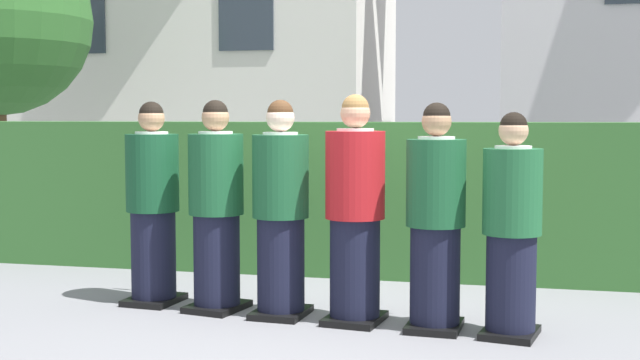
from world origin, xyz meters
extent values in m
plane|color=slate|center=(0.00, 0.00, 0.00)|extent=(60.00, 60.00, 0.00)
cylinder|color=black|center=(-1.44, 0.19, 0.38)|extent=(0.36, 0.36, 0.76)
cube|color=black|center=(-1.44, 0.19, 0.03)|extent=(0.42, 0.50, 0.05)
cylinder|color=#144728|center=(-1.44, 0.19, 1.07)|extent=(0.43, 0.43, 0.62)
cylinder|color=white|center=(-1.44, 0.19, 1.39)|extent=(0.27, 0.27, 0.03)
cube|color=navy|center=(-1.43, 0.40, 1.19)|extent=(0.04, 0.02, 0.27)
sphere|color=tan|center=(-1.44, 0.19, 1.51)|extent=(0.21, 0.21, 0.21)
sphere|color=black|center=(-1.44, 0.19, 1.55)|extent=(0.20, 0.20, 0.20)
cube|color=white|center=(-1.42, 0.47, 0.98)|extent=(0.15, 0.02, 0.20)
cylinder|color=black|center=(-0.85, 0.08, 0.38)|extent=(0.36, 0.36, 0.76)
cube|color=black|center=(-0.85, 0.08, 0.03)|extent=(0.47, 0.54, 0.05)
cylinder|color=#19512D|center=(-0.85, 0.08, 1.07)|extent=(0.43, 0.43, 0.63)
cylinder|color=white|center=(-0.85, 0.08, 1.39)|extent=(0.27, 0.27, 0.03)
cube|color=#236038|center=(-0.81, 0.28, 1.20)|extent=(0.04, 0.02, 0.28)
sphere|color=tan|center=(-0.85, 0.08, 1.52)|extent=(0.21, 0.21, 0.21)
sphere|color=black|center=(-0.85, 0.08, 1.55)|extent=(0.20, 0.20, 0.20)
cylinder|color=black|center=(-0.31, 0.01, 0.38)|extent=(0.36, 0.36, 0.76)
cube|color=black|center=(-0.31, 0.01, 0.03)|extent=(0.41, 0.50, 0.05)
cylinder|color=#19512D|center=(-0.31, 0.01, 1.07)|extent=(0.43, 0.43, 0.63)
cylinder|color=white|center=(-0.31, 0.01, 1.39)|extent=(0.27, 0.27, 0.03)
cube|color=navy|center=(-0.30, 0.21, 1.20)|extent=(0.04, 0.01, 0.28)
sphere|color=beige|center=(-0.31, 0.01, 1.51)|extent=(0.21, 0.21, 0.21)
sphere|color=#472D19|center=(-0.31, 0.01, 1.55)|extent=(0.20, 0.20, 0.20)
cube|color=white|center=(-0.29, 0.28, 0.98)|extent=(0.15, 0.02, 0.20)
cylinder|color=black|center=(0.28, -0.05, 0.39)|extent=(0.37, 0.37, 0.78)
cube|color=black|center=(0.28, -0.05, 0.03)|extent=(0.45, 0.53, 0.05)
cylinder|color=#AD191E|center=(0.28, -0.05, 1.10)|extent=(0.44, 0.44, 0.64)
cylinder|color=white|center=(0.28, -0.05, 1.42)|extent=(0.27, 0.27, 0.03)
cube|color=gold|center=(0.30, 0.16, 1.22)|extent=(0.04, 0.02, 0.28)
sphere|color=tan|center=(0.28, -0.05, 1.55)|extent=(0.22, 0.22, 0.22)
sphere|color=olive|center=(0.28, -0.05, 1.58)|extent=(0.20, 0.20, 0.20)
cylinder|color=black|center=(0.87, -0.12, 0.37)|extent=(0.36, 0.36, 0.75)
cube|color=black|center=(0.87, -0.12, 0.03)|extent=(0.40, 0.48, 0.05)
cylinder|color=#19512D|center=(0.87, -0.12, 1.05)|extent=(0.42, 0.42, 0.62)
cylinder|color=white|center=(0.87, -0.12, 1.37)|extent=(0.26, 0.26, 0.03)
cube|color=gold|center=(0.88, 0.08, 1.18)|extent=(0.04, 0.01, 0.27)
sphere|color=tan|center=(0.87, -0.12, 1.49)|extent=(0.21, 0.21, 0.21)
sphere|color=black|center=(0.87, -0.12, 1.53)|extent=(0.19, 0.19, 0.19)
cube|color=white|center=(0.89, 0.15, 0.96)|extent=(0.15, 0.02, 0.20)
cylinder|color=black|center=(1.40, -0.19, 0.36)|extent=(0.34, 0.34, 0.71)
cube|color=black|center=(1.40, -0.19, 0.03)|extent=(0.43, 0.50, 0.05)
cylinder|color=#1E5B33|center=(1.40, -0.19, 1.01)|extent=(0.40, 0.40, 0.59)
cylinder|color=white|center=(1.40, -0.19, 1.31)|extent=(0.25, 0.25, 0.03)
cube|color=#236038|center=(1.44, 0.00, 1.13)|extent=(0.04, 0.02, 0.26)
sphere|color=tan|center=(1.40, -0.19, 1.43)|extent=(0.20, 0.20, 0.20)
sphere|color=black|center=(1.40, -0.19, 1.46)|extent=(0.19, 0.19, 0.19)
cube|color=#33662D|center=(0.00, 1.88, 0.73)|extent=(9.11, 0.70, 1.47)
cube|color=silver|center=(-4.21, 8.69, 2.51)|extent=(6.41, 4.18, 5.01)
cube|color=#2D3842|center=(-5.66, 6.58, 3.11)|extent=(0.90, 0.04, 1.10)
cube|color=#2D3842|center=(-2.77, 6.58, 3.11)|extent=(0.90, 0.04, 1.10)
camera|label=1|loc=(1.44, -6.01, 1.53)|focal=46.65mm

